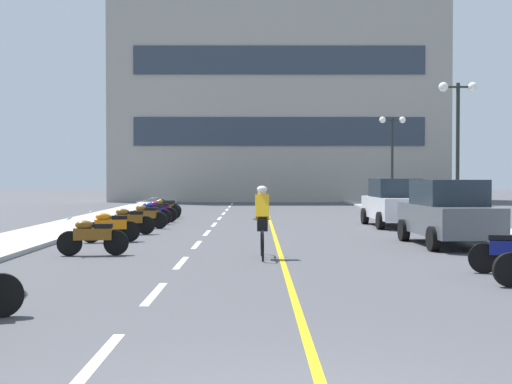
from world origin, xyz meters
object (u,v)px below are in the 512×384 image
at_px(motorcycle_4, 93,236).
at_px(cyclist_rider, 263,220).
at_px(motorcycle_5, 111,226).
at_px(motorcycle_11, 166,207).
at_px(motorcycle_7, 147,215).
at_px(street_lamp_far, 393,141).
at_px(street_lamp_mid, 459,121).
at_px(motorcycle_6, 129,220).
at_px(parked_car_mid, 396,202).
at_px(motorcycle_9, 159,211).
at_px(motorcycle_10, 164,208).
at_px(motorcycle_8, 153,212).
at_px(parked_car_near, 449,212).

bearing_deg(motorcycle_4, cyclist_rider, -7.42).
height_order(motorcycle_5, motorcycle_11, same).
distance_m(motorcycle_5, motorcycle_7, 5.37).
height_order(street_lamp_far, motorcycle_4, street_lamp_far).
distance_m(street_lamp_mid, motorcycle_6, 12.71).
relative_size(motorcycle_6, motorcycle_7, 1.03).
height_order(street_lamp_mid, parked_car_mid, street_lamp_mid).
bearing_deg(parked_car_mid, street_lamp_mid, -5.81).
height_order(motorcycle_5, motorcycle_6, same).
distance_m(motorcycle_9, motorcycle_10, 2.17).
relative_size(motorcycle_8, motorcycle_9, 0.99).
bearing_deg(motorcycle_8, motorcycle_4, -88.97).
relative_size(motorcycle_4, motorcycle_10, 1.03).
bearing_deg(parked_car_near, motorcycle_4, -165.52).
xyz_separation_m(motorcycle_7, motorcycle_10, (-0.14, 5.70, 0.00)).
distance_m(motorcycle_8, motorcycle_10, 3.57).
height_order(motorcycle_10, cyclist_rider, cyclist_rider).
xyz_separation_m(parked_car_near, parked_car_mid, (-0.04, 7.16, 0.00)).
xyz_separation_m(parked_car_near, motorcycle_5, (-9.51, 0.94, -0.44)).
relative_size(parked_car_mid, motorcycle_8, 2.60).
distance_m(street_lamp_mid, parked_car_mid, 3.85).
bearing_deg(street_lamp_mid, motorcycle_11, 150.96).
height_order(street_lamp_mid, motorcycle_8, street_lamp_mid).
bearing_deg(parked_car_near, motorcycle_9, 133.65).
bearing_deg(motorcycle_9, motorcycle_10, 92.06).
bearing_deg(motorcycle_8, parked_car_near, -41.82).
xyz_separation_m(parked_car_mid, motorcycle_5, (-9.48, -6.22, -0.44)).
height_order(parked_car_mid, motorcycle_10, parked_car_mid).
height_order(parked_car_near, motorcycle_6, parked_car_near).
relative_size(parked_car_near, cyclist_rider, 2.42).
distance_m(motorcycle_4, motorcycle_9, 12.22).
bearing_deg(cyclist_rider, parked_car_near, 29.55).
relative_size(motorcycle_5, motorcycle_11, 1.00).
relative_size(parked_car_near, motorcycle_4, 2.52).
bearing_deg(motorcycle_11, parked_car_near, -54.62).
bearing_deg(motorcycle_5, motorcycle_6, 89.03).
bearing_deg(motorcycle_9, parked_car_near, -46.35).
relative_size(motorcycle_6, motorcycle_9, 1.03).
bearing_deg(motorcycle_9, motorcycle_8, -91.56).
bearing_deg(parked_car_near, street_lamp_mid, 71.78).
distance_m(parked_car_mid, motorcycle_4, 13.26).
relative_size(street_lamp_mid, motorcycle_11, 3.25).
distance_m(street_lamp_far, motorcycle_8, 16.30).
distance_m(street_lamp_far, motorcycle_10, 14.21).
bearing_deg(parked_car_mid, motorcycle_9, 164.01).
distance_m(motorcycle_4, cyclist_rider, 4.14).
xyz_separation_m(parked_car_mid, cyclist_rider, (-5.11, -10.08, -0.03)).
bearing_deg(motorcycle_4, motorcycle_9, 90.74).
xyz_separation_m(parked_car_mid, motorcycle_7, (-9.29, -0.86, -0.44)).
distance_m(street_lamp_mid, motorcycle_9, 12.53).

